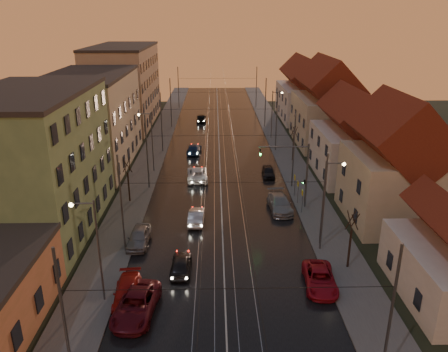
{
  "coord_description": "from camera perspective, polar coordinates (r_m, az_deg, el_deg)",
  "views": [
    {
      "loc": [
        -0.66,
        -24.89,
        19.66
      ],
      "look_at": [
        0.36,
        21.86,
        2.31
      ],
      "focal_mm": 35.0,
      "sensor_mm": 36.0,
      "label": 1
    }
  ],
  "objects": [
    {
      "name": "road",
      "position": [
        67.8,
        -0.63,
        3.52
      ],
      "size": [
        16.0,
        120.0,
        0.04
      ],
      "primitive_type": "cube",
      "color": "black",
      "rests_on": "ground"
    },
    {
      "name": "house_right_4",
      "position": [
        88.89,
        10.41,
        10.57
      ],
      "size": [
        9.18,
        16.32,
        10.0
      ],
      "color": "beige",
      "rests_on": "ground"
    },
    {
      "name": "street_lamp_3",
      "position": [
        73.06,
        6.54,
        8.56
      ],
      "size": [
        1.75,
        0.32,
        8.0
      ],
      "color": "#595B60",
      "rests_on": "ground"
    },
    {
      "name": "driving_car_1",
      "position": [
        43.9,
        -3.61,
        -5.27
      ],
      "size": [
        1.66,
        4.3,
        1.4
      ],
      "primitive_type": "imported",
      "rotation": [
        0.0,
        0.0,
        3.1
      ],
      "color": "#ADACB2",
      "rests_on": "ground"
    },
    {
      "name": "driving_car_4",
      "position": [
        85.54,
        -2.98,
        7.58
      ],
      "size": [
        1.86,
        4.55,
        1.54
      ],
      "primitive_type": "imported",
      "rotation": [
        0.0,
        0.0,
        3.15
      ],
      "color": "black",
      "rests_on": "ground"
    },
    {
      "name": "catenary_pole_l_1",
      "position": [
        37.96,
        -13.24,
        -3.75
      ],
      "size": [
        0.16,
        0.16,
        9.0
      ],
      "primitive_type": "cylinder",
      "color": "#595B60",
      "rests_on": "ground"
    },
    {
      "name": "catenary_pole_l_4",
      "position": [
        80.72,
        -6.96,
        9.39
      ],
      "size": [
        0.16,
        0.16,
        9.0
      ],
      "primitive_type": "cylinder",
      "color": "#595B60",
      "rests_on": "ground"
    },
    {
      "name": "catenary_pole_r_3",
      "position": [
        66.31,
        6.87,
        7.0
      ],
      "size": [
        0.16,
        0.16,
        9.0
      ],
      "primitive_type": "cylinder",
      "color": "#595B60",
      "rests_on": "ground"
    },
    {
      "name": "tram_rail_0",
      "position": [
        67.8,
        -2.5,
        3.53
      ],
      "size": [
        0.06,
        120.0,
        0.03
      ],
      "primitive_type": "cube",
      "color": "gray",
      "rests_on": "road"
    },
    {
      "name": "parked_right_2",
      "position": [
        56.44,
        5.81,
        0.57
      ],
      "size": [
        1.66,
        3.86,
        1.3
      ],
      "primitive_type": "imported",
      "rotation": [
        0.0,
        0.0,
        -0.03
      ],
      "color": "black",
      "rests_on": "ground"
    },
    {
      "name": "catenary_pole_r_1",
      "position": [
        38.26,
        12.89,
        -3.53
      ],
      "size": [
        0.16,
        0.16,
        9.0
      ],
      "primitive_type": "cylinder",
      "color": "#595B60",
      "rests_on": "ground"
    },
    {
      "name": "traffic_light_mast",
      "position": [
        46.27,
        9.61,
        1.07
      ],
      "size": [
        5.3,
        0.32,
        7.2
      ],
      "color": "#595B60",
      "rests_on": "ground"
    },
    {
      "name": "catenary_pole_r_5",
      "position": [
        98.5,
        4.25,
        11.45
      ],
      "size": [
        0.16,
        0.16,
        9.0
      ],
      "primitive_type": "cylinder",
      "color": "#595B60",
      "rests_on": "ground"
    },
    {
      "name": "apartment_left_1",
      "position": [
        44.37,
        -23.49,
        1.37
      ],
      "size": [
        10.0,
        18.0,
        13.0
      ],
      "primitive_type": "cube",
      "color": "#5D7E50",
      "rests_on": "ground"
    },
    {
      "name": "driving_car_3",
      "position": [
        65.83,
        -3.94,
        3.57
      ],
      "size": [
        2.26,
        4.89,
        1.38
      ],
      "primitive_type": "imported",
      "rotation": [
        0.0,
        0.0,
        3.07
      ],
      "color": "navy",
      "rests_on": "ground"
    },
    {
      "name": "tram_rail_2",
      "position": [
        67.8,
        0.02,
        3.55
      ],
      "size": [
        0.06,
        120.0,
        0.03
      ],
      "primitive_type": "cube",
      "color": "gray",
      "rests_on": "road"
    },
    {
      "name": "catenary_pole_r_0",
      "position": [
        25.93,
        20.9,
        -16.98
      ],
      "size": [
        0.16,
        0.16,
        9.0
      ],
      "primitive_type": "cylinder",
      "color": "#595B60",
      "rests_on": "ground"
    },
    {
      "name": "catenary_pole_l_0",
      "position": [
        25.49,
        -20.1,
        -17.59
      ],
      "size": [
        0.16,
        0.16,
        9.0
      ],
      "primitive_type": "cylinder",
      "color": "#595B60",
      "rests_on": "ground"
    },
    {
      "name": "house_right_3",
      "position": [
        71.5,
        13.23,
        8.65
      ],
      "size": [
        9.18,
        14.28,
        11.5
      ],
      "color": "#B3A989",
      "rests_on": "ground"
    },
    {
      "name": "driving_car_0",
      "position": [
        36.16,
        -5.64,
        -11.38
      ],
      "size": [
        1.69,
        4.11,
        1.39
      ],
      "primitive_type": "imported",
      "rotation": [
        0.0,
        0.0,
        3.13
      ],
      "color": "black",
      "rests_on": "ground"
    },
    {
      "name": "catenary_pole_l_5",
      "position": [
        98.39,
        -5.97,
        11.39
      ],
      "size": [
        0.16,
        0.16,
        9.0
      ],
      "primitive_type": "cylinder",
      "color": "#595B60",
      "rests_on": "ground"
    },
    {
      "name": "house_right_2",
      "position": [
        57.74,
        16.66,
        4.42
      ],
      "size": [
        9.18,
        12.24,
        9.2
      ],
      "color": "beige",
      "rests_on": "ground"
    },
    {
      "name": "parked_left_3",
      "position": [
        40.55,
        -11.06,
        -7.84
      ],
      "size": [
        1.91,
        4.51,
        1.52
      ],
      "primitive_type": "imported",
      "rotation": [
        0.0,
        0.0,
        -0.03
      ],
      "color": "gray",
      "rests_on": "ground"
    },
    {
      "name": "bare_tree_2",
      "position": [
        62.33,
        9.05,
        4.11
      ],
      "size": [
        1.09,
        1.09,
        5.11
      ],
      "color": "black",
      "rests_on": "ground"
    },
    {
      "name": "apartment_left_2",
      "position": [
        62.75,
        -16.9,
        6.91
      ],
      "size": [
        10.0,
        20.0,
        12.0
      ],
      "primitive_type": "cube",
      "color": "#C3BA97",
      "rests_on": "ground"
    },
    {
      "name": "driving_car_2",
      "position": [
        55.11,
        -3.51,
        0.26
      ],
      "size": [
        2.81,
        5.58,
        1.51
      ],
      "primitive_type": "imported",
      "rotation": [
        0.0,
        0.0,
        3.2
      ],
      "color": "white",
      "rests_on": "ground"
    },
    {
      "name": "street_lamp_1",
      "position": [
        39.12,
        13.32,
        -2.4
      ],
      "size": [
        1.75,
        0.32,
        8.0
      ],
      "color": "#595B60",
      "rests_on": "ground"
    },
    {
      "name": "bare_tree_1",
      "position": [
        36.97,
        16.17,
        -8.2
      ],
      "size": [
        1.09,
        1.09,
        5.11
      ],
      "color": "black",
      "rests_on": "ground"
    },
    {
      "name": "parked_right_0",
      "position": [
        35.03,
        12.41,
        -12.96
      ],
      "size": [
        2.65,
        5.12,
        1.38
      ],
      "primitive_type": "imported",
      "rotation": [
        0.0,
        0.0,
        -0.07
      ],
      "color": "#A91021",
      "rests_on": "ground"
    },
    {
      "name": "street_lamp_0",
      "position": [
        31.82,
        -16.66,
        -8.24
      ],
      "size": [
        1.75,
        0.32,
        8.0
      ],
      "color": "#595B60",
      "rests_on": "ground"
    },
    {
      "name": "bare_tree_0",
      "position": [
        49.0,
        -12.39,
        -0.65
      ],
      "size": [
        1.09,
        1.09,
        5.11
      ],
      "color": "black",
      "rests_on": "ground"
    },
    {
      "name": "catenary_pole_r_4",
      "position": [
        80.86,
        5.43,
        9.47
      ],
      "size": [
        0.16,
        0.16,
        9.0
      ],
      "primitive_type": "cylinder",
      "color": "#595B60",
      "rests_on": "ground"
    },
    {
      "name": "house_right_1",
      "position": [
        45.88,
        21.47,
        0.86
      ],
      "size": [
        8.67,
        10.2,
        10.8
      ],
      "color": "#B3A989",
      "rests_on": "ground"
    },
    {
      "name": "parked_left_1",
      "position": [
        32.09,
        -11.39,
        -16.15
      ],
      "size": [
        3.13,
        5.81,
        1.55
      ],
      "primitive_type": "imported",
      "rotation": [
        0.0,
        0.0,
        -0.1
      ],
      "color": "#570F1A",
      "rests_on": "ground"
    },
    {
      "name": "apartment_left_3",
      "position": [
        85.52,
        -12.84,
        11.35
      ],
      "size": [
        10.0,
        24.0,
        14.0
      ],
      "primitive_type": "cube",
      "color": "#9C7A64",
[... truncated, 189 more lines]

